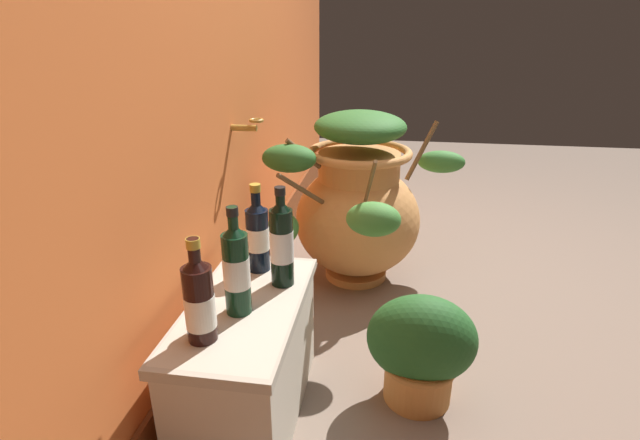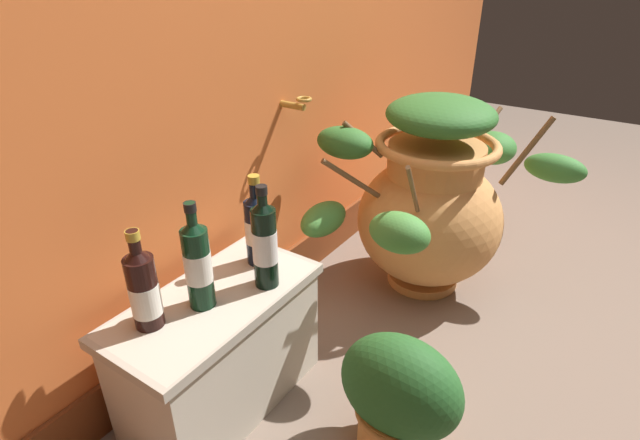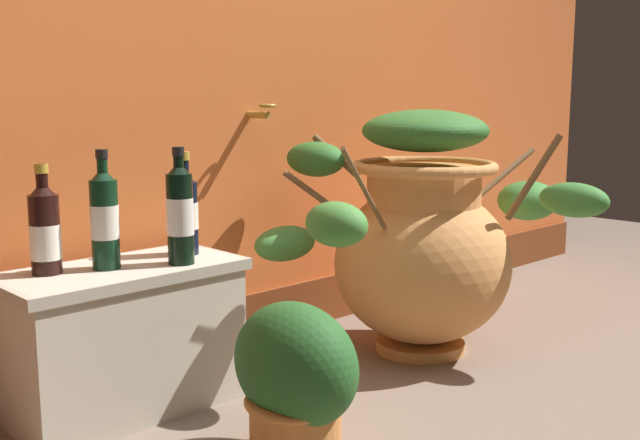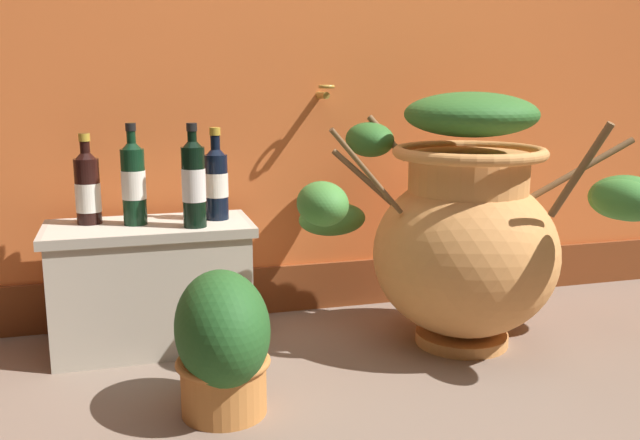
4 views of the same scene
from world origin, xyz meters
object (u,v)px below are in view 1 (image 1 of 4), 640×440
Objects in this scene: wine_bottle_left at (257,233)px; potted_shrub at (421,349)px; terracotta_urn at (358,203)px; wine_bottle_right at (199,299)px; wine_bottle_back at (282,241)px; wine_bottle_middle at (236,267)px.

wine_bottle_left is 0.78× the size of potted_shrub.
wine_bottle_right is (-1.14, 0.31, 0.14)m from terracotta_urn.
wine_bottle_left is 1.04× the size of wine_bottle_right.
wine_bottle_right is 0.34m from wine_bottle_back.
wine_bottle_middle is 1.11× the size of wine_bottle_right.
potted_shrub is (-0.81, -0.27, -0.19)m from terracotta_urn.
wine_bottle_back is (-0.83, 0.17, 0.16)m from terracotta_urn.
terracotta_urn reaches higher than wine_bottle_middle.
wine_bottle_right is at bearing 156.15° from wine_bottle_back.
wine_bottle_left is at bearing 160.43° from terracotta_urn.
wine_bottle_back reaches higher than wine_bottle_middle.
terracotta_urn is at bearing -19.57° from wine_bottle_left.
potted_shrub is (-0.07, -0.54, -0.34)m from wine_bottle_left.
wine_bottle_middle is 0.15m from wine_bottle_right.
wine_bottle_left is at bearing 2.91° from wine_bottle_middle.
wine_bottle_middle is at bearing 109.90° from potted_shrub.
terracotta_urn is 0.81m from wine_bottle_left.
wine_bottle_back is at bearing 92.04° from potted_shrub.
wine_bottle_back reaches higher than wine_bottle_left.
terracotta_urn reaches higher than wine_bottle_right.
wine_bottle_right is 0.75× the size of potted_shrub.
wine_bottle_left is 0.94× the size of wine_bottle_middle.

